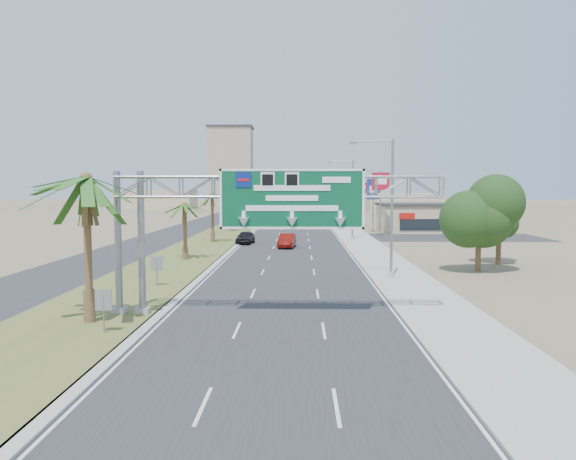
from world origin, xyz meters
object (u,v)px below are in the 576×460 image
(signal_mast, at_px, (326,199))
(car_far, at_px, (289,217))
(pole_sign_red_far, at_px, (361,191))
(car_left_lane, at_px, (245,238))
(pole_sign_blue, at_px, (373,192))
(palm_near, at_px, (86,180))
(car_mid_lane, at_px, (287,241))
(car_right_lane, at_px, (314,224))
(sign_gantry, at_px, (261,198))
(store_building, at_px, (441,218))
(pole_sign_red_near, at_px, (381,185))

(signal_mast, distance_m, car_far, 22.90)
(pole_sign_red_far, bearing_deg, car_left_lane, -119.75)
(signal_mast, bearing_deg, pole_sign_red_far, 34.86)
(car_left_lane, bearing_deg, signal_mast, 72.15)
(pole_sign_blue, bearing_deg, car_far, 114.25)
(palm_near, relative_size, car_mid_lane, 1.79)
(pole_sign_red_far, bearing_deg, car_right_lane, -155.87)
(palm_near, bearing_deg, sign_gantry, 13.32)
(palm_near, bearing_deg, pole_sign_blue, 69.79)
(store_building, xyz_separation_m, car_left_lane, (-27.50, -18.97, -1.25))
(sign_gantry, height_order, pole_sign_red_near, pole_sign_red_near)
(store_building, xyz_separation_m, pole_sign_red_far, (-10.87, 10.12, 4.06))
(store_building, height_order, pole_sign_red_near, pole_sign_red_near)
(store_building, bearing_deg, car_right_lane, 160.68)
(signal_mast, distance_m, car_mid_lane, 29.86)
(signal_mast, distance_m, pole_sign_blue, 9.76)
(pole_sign_red_near, bearing_deg, sign_gantry, -104.94)
(car_right_lane, distance_m, car_far, 21.46)
(car_right_lane, height_order, car_far, car_far)
(store_building, relative_size, car_right_lane, 3.56)
(palm_near, height_order, car_far, palm_near)
(car_right_lane, bearing_deg, signal_mast, -22.31)
(store_building, bearing_deg, pole_sign_blue, -173.50)
(sign_gantry, distance_m, pole_sign_red_far, 67.31)
(palm_near, height_order, pole_sign_blue, palm_near)
(sign_gantry, bearing_deg, pole_sign_red_near, 75.06)
(signal_mast, bearing_deg, palm_near, -102.66)
(car_mid_lane, bearing_deg, pole_sign_red_far, 75.48)
(store_building, relative_size, car_mid_lane, 3.86)
(car_left_lane, relative_size, car_far, 0.85)
(car_left_lane, relative_size, pole_sign_blue, 0.55)
(sign_gantry, distance_m, signal_mast, 62.37)
(store_building, bearing_deg, car_left_lane, -145.41)
(car_left_lane, bearing_deg, palm_near, -90.10)
(signal_mast, height_order, car_left_lane, signal_mast)
(signal_mast, xyz_separation_m, car_right_lane, (-1.95, 0.61, -4.15))
(car_right_lane, bearing_deg, car_mid_lane, -102.16)
(sign_gantry, xyz_separation_m, car_far, (-0.16, 83.65, -5.30))
(pole_sign_blue, bearing_deg, pole_sign_red_far, 93.03)
(sign_gantry, xyz_separation_m, car_right_lane, (4.29, 62.65, -5.35))
(palm_near, height_order, car_mid_lane, palm_near)
(signal_mast, xyz_separation_m, pole_sign_red_far, (5.96, 4.15, 1.21))
(pole_sign_red_near, bearing_deg, signal_mast, 116.26)
(signal_mast, relative_size, pole_sign_red_near, 1.16)
(pole_sign_red_near, height_order, pole_sign_red_far, pole_sign_red_near)
(car_left_lane, xyz_separation_m, pole_sign_red_near, (17.37, 11.36, 6.21))
(sign_gantry, xyz_separation_m, pole_sign_red_near, (12.93, 48.47, 0.90))
(car_left_lane, distance_m, car_far, 46.74)
(palm_near, height_order, store_building, palm_near)
(car_right_lane, distance_m, pole_sign_red_far, 10.18)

